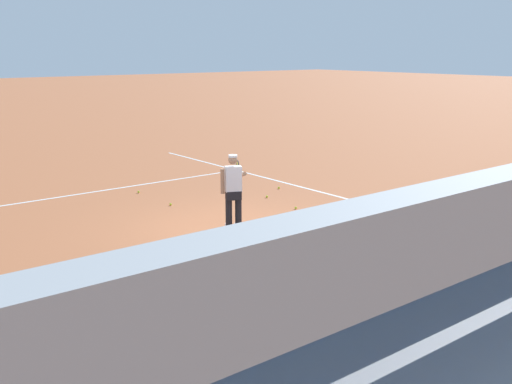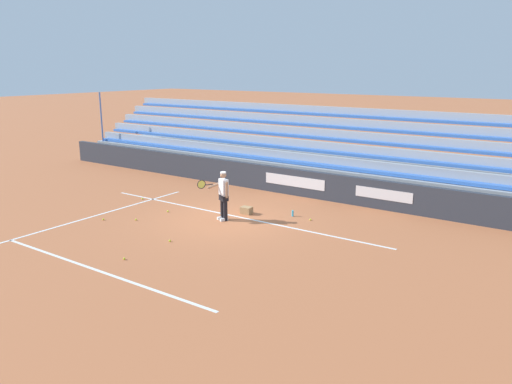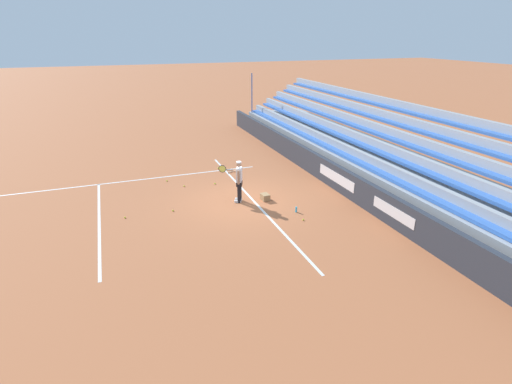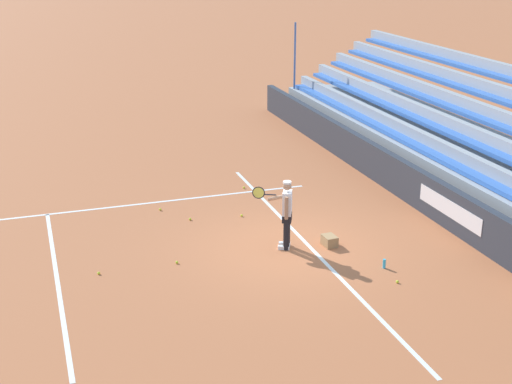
# 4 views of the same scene
# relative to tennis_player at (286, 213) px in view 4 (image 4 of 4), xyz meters

# --- Properties ---
(ground_plane) EXTENTS (160.00, 160.00, 0.00)m
(ground_plane) POSITION_rel_tennis_player_xyz_m (-0.02, -0.08, -0.89)
(ground_plane) COLOR #B7663D
(court_baseline_white) EXTENTS (12.00, 0.10, 0.01)m
(court_baseline_white) POSITION_rel_tennis_player_xyz_m (-0.02, -0.58, -0.89)
(court_baseline_white) COLOR white
(court_baseline_white) RESTS_ON ground
(court_sideline_white) EXTENTS (0.10, 12.00, 0.01)m
(court_sideline_white) POSITION_rel_tennis_player_xyz_m (4.09, 3.92, -0.89)
(court_sideline_white) COLOR white
(court_sideline_white) RESTS_ON ground
(court_service_line_white) EXTENTS (8.22, 0.10, 0.01)m
(court_service_line_white) POSITION_rel_tennis_player_xyz_m (-0.02, 5.42, -0.89)
(court_service_line_white) COLOR white
(court_service_line_white) RESTS_ON ground
(back_wall_sponsor_board) EXTENTS (27.80, 0.25, 1.10)m
(back_wall_sponsor_board) POSITION_rel_tennis_player_xyz_m (-0.02, -4.48, -0.34)
(back_wall_sponsor_board) COLOR #2D333D
(back_wall_sponsor_board) RESTS_ON ground
(tennis_player) EXTENTS (0.87, 0.90, 1.71)m
(tennis_player) POSITION_rel_tennis_player_xyz_m (0.00, 0.00, 0.00)
(tennis_player) COLOR black
(tennis_player) RESTS_ON ground
(ball_box_cardboard) EXTENTS (0.42, 0.33, 0.26)m
(ball_box_cardboard) POSITION_rel_tennis_player_xyz_m (-0.24, -1.06, -0.76)
(ball_box_cardboard) COLOR #A87F51
(ball_box_cardboard) RESTS_ON ground
(tennis_ball_by_box) EXTENTS (0.07, 0.07, 0.07)m
(tennis_ball_by_box) POSITION_rel_tennis_player_xyz_m (-0.06, 4.51, -0.86)
(tennis_ball_by_box) COLOR #CCE533
(tennis_ball_by_box) RESTS_ON ground
(tennis_ball_toward_net) EXTENTS (0.07, 0.07, 0.07)m
(tennis_ball_toward_net) POSITION_rel_tennis_player_xyz_m (-2.56, -1.67, -0.86)
(tennis_ball_toward_net) COLOR #CCE533
(tennis_ball_toward_net) RESTS_ON ground
(tennis_ball_on_baseline) EXTENTS (0.07, 0.07, 0.07)m
(tennis_ball_on_baseline) POSITION_rel_tennis_player_xyz_m (-0.06, 2.72, -0.86)
(tennis_ball_on_baseline) COLOR #CCE533
(tennis_ball_on_baseline) RESTS_ON ground
(tennis_ball_near_player) EXTENTS (0.07, 0.07, 0.07)m
(tennis_ball_near_player) POSITION_rel_tennis_player_xyz_m (4.43, -0.33, -0.86)
(tennis_ball_near_player) COLOR #CCE533
(tennis_ball_near_player) RESTS_ON ground
(tennis_ball_far_right) EXTENTS (0.07, 0.07, 0.07)m
(tennis_ball_far_right) POSITION_rel_tennis_player_xyz_m (2.28, 0.42, -0.86)
(tennis_ball_far_right) COLOR #CCE533
(tennis_ball_far_right) RESTS_ON ground
(tennis_ball_stray_back) EXTENTS (0.07, 0.07, 0.07)m
(tennis_ball_stray_back) POSITION_rel_tennis_player_xyz_m (2.46, 1.80, -0.86)
(tennis_ball_stray_back) COLOR #CCE533
(tennis_ball_stray_back) RESTS_ON ground
(tennis_ball_midcourt) EXTENTS (0.07, 0.07, 0.07)m
(tennis_ball_midcourt) POSITION_rel_tennis_player_xyz_m (3.42, 2.43, -0.86)
(tennis_ball_midcourt) COLOR #CCE533
(tennis_ball_midcourt) RESTS_ON ground
(water_bottle) EXTENTS (0.07, 0.07, 0.22)m
(water_bottle) POSITION_rel_tennis_player_xyz_m (-1.79, -1.75, -0.78)
(water_bottle) COLOR #33B2E5
(water_bottle) RESTS_ON ground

